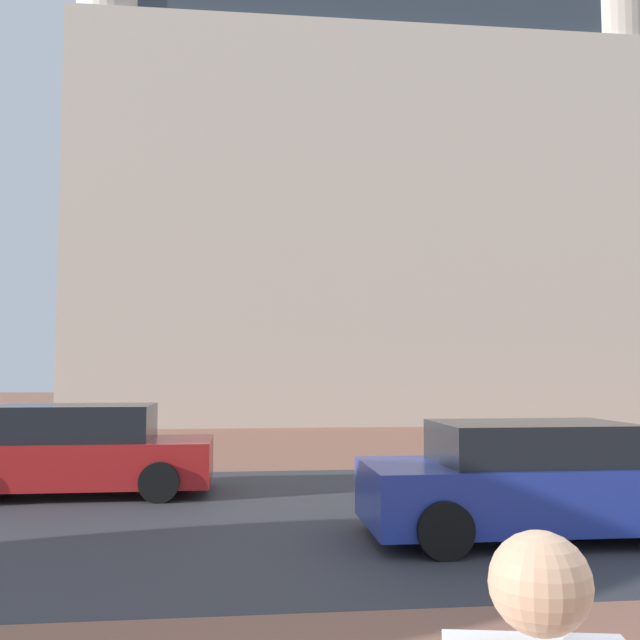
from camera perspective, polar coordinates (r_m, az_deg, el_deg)
ground_plane at (r=12.48m, az=2.17°, el=-13.69°), size 120.00×120.00×0.00m
street_asphalt_strip at (r=10.93m, az=3.47°, el=-15.05°), size 120.00×8.70×0.00m
landmark_building at (r=34.27m, az=2.51°, el=8.40°), size 23.92×14.62×30.12m
car_red at (r=12.86m, az=-19.15°, el=-9.97°), size 4.59×2.02×1.50m
car_blue at (r=9.50m, az=16.65°, el=-12.34°), size 4.21×1.99×1.43m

